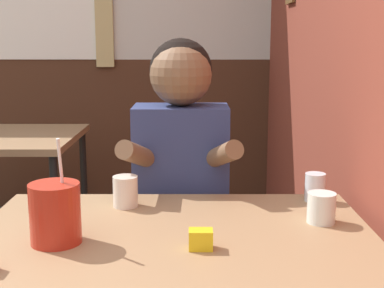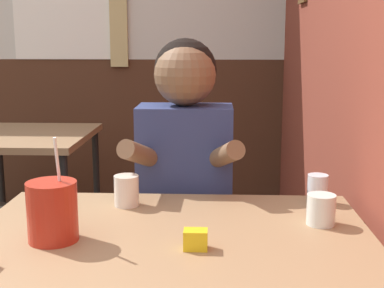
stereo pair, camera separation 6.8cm
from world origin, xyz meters
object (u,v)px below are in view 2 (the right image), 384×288
at_px(main_table, 172,254).
at_px(cocktail_pitcher, 52,211).
at_px(person_seated, 185,195).
at_px(background_table, 27,149).

relative_size(main_table, cocktail_pitcher, 3.95).
relative_size(person_seated, cocktail_pitcher, 4.49).
bearing_deg(cocktail_pitcher, person_seated, 62.34).
xyz_separation_m(person_seated, cocktail_pitcher, (-0.31, -0.59, 0.13)).
distance_m(main_table, person_seated, 0.51).
height_order(main_table, background_table, same).
bearing_deg(person_seated, main_table, -90.98).
distance_m(background_table, person_seated, 1.37).
xyz_separation_m(main_table, background_table, (-0.93, 1.50, -0.02)).
relative_size(background_table, person_seated, 0.63).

